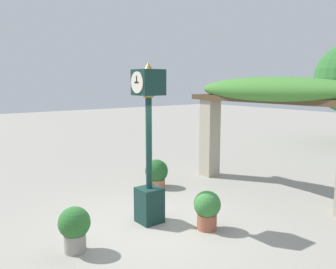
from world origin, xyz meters
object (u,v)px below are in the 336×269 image
object	(u,v)px
pedestal_clock	(149,148)
potted_plant_far_left	(157,173)
potted_plant_near_left	(207,208)
potted_plant_near_right	(74,227)

from	to	relation	value
pedestal_clock	potted_plant_far_left	bearing A→B (deg)	141.32
potted_plant_near_left	potted_plant_near_right	size ratio (longest dim) A/B	0.98
pedestal_clock	potted_plant_near_left	bearing A→B (deg)	35.32
pedestal_clock	potted_plant_near_left	world-z (taller)	pedestal_clock
potted_plant_near_left	potted_plant_far_left	size ratio (longest dim) A/B	1.01
pedestal_clock	potted_plant_far_left	xyz separation A→B (m)	(-2.02, 1.62, -1.20)
pedestal_clock	potted_plant_far_left	world-z (taller)	pedestal_clock
potted_plant_near_left	potted_plant_far_left	bearing A→B (deg)	163.62
potted_plant_near_right	potted_plant_far_left	size ratio (longest dim) A/B	1.04
potted_plant_far_left	potted_plant_near_right	bearing A→B (deg)	-55.62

